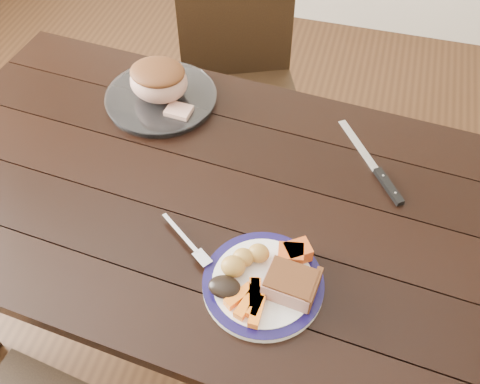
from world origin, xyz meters
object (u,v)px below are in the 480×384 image
(dining_table, at_px, (213,215))
(pork_slice, at_px, (290,284))
(fork, at_px, (189,243))
(chair_far, at_px, (240,78))
(roast_joint, at_px, (159,82))
(carving_knife, at_px, (381,175))
(serving_platter, at_px, (161,99))
(dinner_plate, at_px, (263,284))

(dining_table, distance_m, pork_slice, 0.36)
(dining_table, distance_m, fork, 0.21)
(chair_far, relative_size, roast_joint, 5.61)
(roast_joint, height_order, carving_knife, roast_joint)
(chair_far, distance_m, pork_slice, 1.07)
(dining_table, xyz_separation_m, roast_joint, (-0.24, 0.29, 0.16))
(chair_far, xyz_separation_m, roast_joint, (-0.11, -0.44, 0.30))
(chair_far, xyz_separation_m, fork, (0.13, -0.90, 0.25))
(fork, height_order, roast_joint, roast_joint)
(fork, xyz_separation_m, roast_joint, (-0.24, 0.46, 0.05))
(pork_slice, bearing_deg, carving_knife, 68.41)
(pork_slice, bearing_deg, dining_table, 137.24)
(chair_far, distance_m, carving_knife, 0.81)
(chair_far, relative_size, serving_platter, 2.97)
(fork, bearing_deg, dinner_plate, 20.73)
(dining_table, relative_size, chair_far, 1.80)
(dinner_plate, bearing_deg, chair_far, 108.36)
(dinner_plate, relative_size, fork, 1.72)
(pork_slice, bearing_deg, serving_platter, 133.31)
(dinner_plate, height_order, pork_slice, pork_slice)
(dining_table, height_order, carving_knife, carving_knife)
(chair_far, height_order, serving_platter, chair_far)
(serving_platter, height_order, carving_knife, serving_platter)
(chair_far, distance_m, dinner_plate, 1.03)
(dining_table, height_order, fork, fork)
(carving_knife, bearing_deg, pork_slice, -56.71)
(dinner_plate, relative_size, roast_joint, 1.60)
(dining_table, height_order, pork_slice, pork_slice)
(chair_far, height_order, fork, chair_far)
(serving_platter, height_order, fork, fork)
(fork, bearing_deg, dining_table, 126.44)
(dining_table, height_order, chair_far, chair_far)
(carving_knife, bearing_deg, dining_table, -102.96)
(dining_table, bearing_deg, carving_knife, 22.17)
(fork, xyz_separation_m, carving_knife, (0.40, 0.34, -0.01))
(chair_far, xyz_separation_m, dinner_plate, (0.32, -0.95, 0.23))
(pork_slice, relative_size, carving_knife, 0.38)
(serving_platter, xyz_separation_m, carving_knife, (0.65, -0.13, -0.00))
(roast_joint, bearing_deg, dinner_plate, -50.05)
(roast_joint, bearing_deg, dining_table, -50.17)
(roast_joint, bearing_deg, serving_platter, 0.00)
(chair_far, xyz_separation_m, pork_slice, (0.38, -0.96, 0.27))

